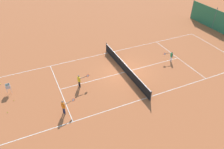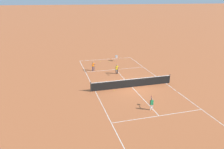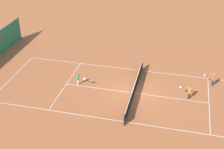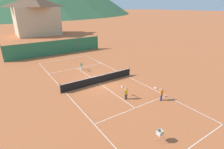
{
  "view_description": "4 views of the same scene",
  "coord_description": "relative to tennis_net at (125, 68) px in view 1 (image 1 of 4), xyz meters",
  "views": [
    {
      "loc": [
        15.32,
        -8.35,
        12.19
      ],
      "look_at": [
        0.75,
        -1.72,
        0.71
      ],
      "focal_mm": 35.0,
      "sensor_mm": 36.0,
      "label": 1
    },
    {
      "loc": [
        8.03,
        20.64,
        9.24
      ],
      "look_at": [
        1.7,
        -2.02,
        0.93
      ],
      "focal_mm": 35.0,
      "sensor_mm": 36.0,
      "label": 2
    },
    {
      "loc": [
        -22.74,
        -3.44,
        15.54
      ],
      "look_at": [
        1.33,
        2.37,
        0.82
      ],
      "focal_mm": 50.0,
      "sensor_mm": 36.0,
      "label": 3
    },
    {
      "loc": [
        -9.09,
        -16.32,
        8.5
      ],
      "look_at": [
        1.19,
        -0.96,
        1.15
      ],
      "focal_mm": 28.0,
      "sensor_mm": 36.0,
      "label": 4
    }
  ],
  "objects": [
    {
      "name": "court_line_markings",
      "position": [
        0.0,
        0.0,
        -0.5
      ],
      "size": [
        8.25,
        23.85,
        0.01
      ],
      "color": "white",
      "rests_on": "ground"
    },
    {
      "name": "tennis_ball_alley_right",
      "position": [
        2.18,
        0.47,
        -0.47
      ],
      "size": [
        0.07,
        0.07,
        0.07
      ],
      "primitive_type": "sphere",
      "color": "#CCE033",
      "rests_on": "ground"
    },
    {
      "name": "player_far_baseline",
      "position": [
        2.97,
        -6.71,
        0.24
      ],
      "size": [
        0.42,
        1.09,
        1.27
      ],
      "color": "#23284C",
      "rests_on": "ground"
    },
    {
      "name": "ball_hopper",
      "position": [
        -1.33,
        -10.4,
        0.16
      ],
      "size": [
        0.36,
        0.36,
        0.89
      ],
      "color": "#B7B7BC",
      "rests_on": "ground"
    },
    {
      "name": "tennis_net",
      "position": [
        0.0,
        0.0,
        0.0
      ],
      "size": [
        9.18,
        0.08,
        1.06
      ],
      "color": "#2D2D2D",
      "rests_on": "ground"
    },
    {
      "name": "tennis_ball_service_box",
      "position": [
        -0.12,
        -10.18,
        -0.47
      ],
      "size": [
        0.07,
        0.07,
        0.07
      ],
      "primitive_type": "sphere",
      "color": "#CCE033",
      "rests_on": "ground"
    },
    {
      "name": "tennis_ball_far_corner",
      "position": [
        1.1,
        -10.74,
        -0.47
      ],
      "size": [
        0.07,
        0.07,
        0.07
      ],
      "primitive_type": "sphere",
      "color": "#CCE033",
      "rests_on": "ground"
    },
    {
      "name": "tennis_ball_alley_left",
      "position": [
        -2.99,
        -11.12,
        -0.47
      ],
      "size": [
        0.07,
        0.07,
        0.07
      ],
      "primitive_type": "sphere",
      "color": "#CCE033",
      "rests_on": "ground"
    },
    {
      "name": "player_far_service",
      "position": [
        0.17,
        5.25,
        0.16
      ],
      "size": [
        0.5,
        0.93,
        1.12
      ],
      "color": "white",
      "rests_on": "ground"
    },
    {
      "name": "player_near_baseline",
      "position": [
        0.33,
        -4.65,
        0.22
      ],
      "size": [
        0.42,
        1.05,
        1.23
      ],
      "color": "black",
      "rests_on": "ground"
    },
    {
      "name": "ground_plane",
      "position": [
        0.0,
        0.0,
        -0.5
      ],
      "size": [
        600.0,
        600.0,
        0.0
      ],
      "primitive_type": "plane",
      "color": "#B25B33"
    }
  ]
}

